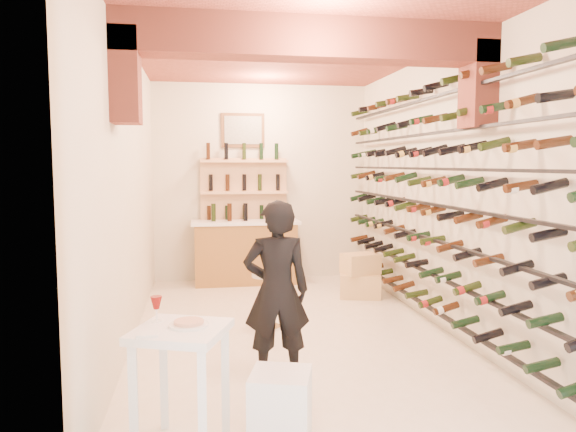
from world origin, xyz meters
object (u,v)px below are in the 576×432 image
object	(u,v)px
chrome_barstool	(266,296)
back_counter	(246,250)
wine_rack	(423,195)
tasting_table	(181,349)
white_stool	(281,408)
crate_lower	(360,285)
person	(277,291)

from	to	relation	value
chrome_barstool	back_counter	bearing A→B (deg)	90.55
wine_rack	tasting_table	xyz separation A→B (m)	(-2.69, -2.34, -0.87)
wine_rack	white_stool	world-z (taller)	wine_rack
back_counter	tasting_table	distance (m)	5.06
back_counter	white_stool	bearing A→B (deg)	-92.24
back_counter	crate_lower	distance (m)	1.98
wine_rack	crate_lower	xyz separation A→B (m)	(-0.29, 1.45, -1.38)
white_stool	chrome_barstool	size ratio (longest dim) A/B	0.75
back_counter	chrome_barstool	world-z (taller)	back_counter
tasting_table	white_stool	size ratio (longest dim) A/B	2.02
tasting_table	chrome_barstool	bearing A→B (deg)	91.64
back_counter	white_stool	world-z (taller)	back_counter
back_counter	crate_lower	size ratio (longest dim) A/B	2.97
back_counter	person	world-z (taller)	person
tasting_table	person	size ratio (longest dim) A/B	0.63
chrome_barstool	person	bearing A→B (deg)	-93.37
wine_rack	back_counter	bearing A→B (deg)	124.66
white_stool	person	size ratio (longest dim) A/B	0.31
wine_rack	person	bearing A→B (deg)	-145.48
wine_rack	chrome_barstool	size ratio (longest dim) A/B	8.56
tasting_table	person	distance (m)	1.31
person	white_stool	bearing A→B (deg)	85.47
wine_rack	chrome_barstool	xyz separation A→B (m)	(-1.81, 0.21, -1.16)
wine_rack	white_stool	xyz separation A→B (m)	(-2.03, -2.40, -1.30)
back_counter	wine_rack	bearing A→B (deg)	-55.34
wine_rack	back_counter	world-z (taller)	wine_rack
white_stool	crate_lower	distance (m)	4.23
wine_rack	back_counter	size ratio (longest dim) A/B	3.35
wine_rack	person	world-z (taller)	wine_rack
tasting_table	crate_lower	size ratio (longest dim) A/B	1.76
back_counter	chrome_barstool	xyz separation A→B (m)	(0.02, -2.43, -0.15)
wine_rack	crate_lower	world-z (taller)	wine_rack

